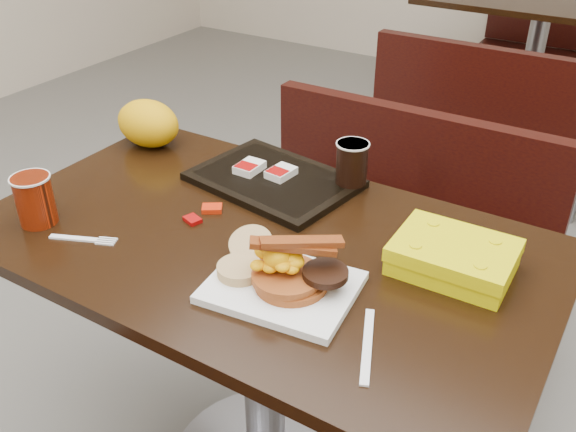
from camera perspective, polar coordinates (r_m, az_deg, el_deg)
The scene contains 23 objects.
table_near at distance 1.56m, azimuth -2.18°, elevation -13.59°, with size 1.20×0.70×0.75m, color black, non-canonical shape.
bench_near_n at distance 2.06m, azimuth 8.68°, elevation -1.94°, with size 1.00×0.46×0.72m, color black, non-canonical shape.
table_far at distance 3.73m, azimuth 21.03°, elevation 12.14°, with size 1.20×0.70×0.75m, color black, non-canonical shape.
bench_far_s at distance 3.09m, azimuth 17.96°, elevation 8.60°, with size 1.00×0.46×0.72m, color black, non-canonical shape.
bench_far_n at distance 4.40m, azimuth 23.16°, elevation 14.23°, with size 1.00×0.46×0.72m, color black, non-canonical shape.
platter at distance 1.17m, azimuth -0.56°, elevation -6.44°, with size 0.27×0.21×0.02m, color white.
pancake_stack at distance 1.16m, azimuth 0.29°, elevation -5.68°, with size 0.14×0.14×0.03m, color brown.
sausage_patty at distance 1.14m, azimuth 3.40°, elevation -5.18°, with size 0.08×0.08×0.01m, color black.
scrambled_eggs at distance 1.14m, azimuth -0.95°, elevation -3.90°, with size 0.09×0.08×0.05m, color #FFB405.
bacon_strips at distance 1.12m, azimuth 0.48°, elevation -2.62°, with size 0.16×0.07×0.01m, color #4B1005, non-canonical shape.
muffin_bottom at distance 1.19m, azimuth -4.37°, elevation -4.83°, with size 0.09×0.09×0.02m, color tan.
muffin_top at distance 1.23m, azimuth -3.33°, elevation -2.63°, with size 0.09×0.09×0.02m, color tan.
coffee_cup_near at distance 1.45m, azimuth -21.85°, elevation 1.35°, with size 0.08×0.08×0.11m, color #9A2005.
fork at distance 1.39m, azimuth -18.76°, elevation -1.91°, with size 0.14×0.03×0.00m, color white, non-canonical shape.
knife at distance 1.07m, azimuth 7.16°, elevation -11.48°, with size 0.18×0.01×0.00m, color white.
condiment_syrup at distance 1.42m, azimuth -6.86°, elevation 0.68°, with size 0.04×0.03×0.01m, color red.
condiment_ketchup at distance 1.39m, azimuth -8.60°, elevation -0.32°, with size 0.04×0.03×0.01m, color #8C0504.
tray at distance 1.52m, azimuth -1.30°, elevation 3.26°, with size 0.37×0.27×0.02m, color black.
hashbrown_sleeve_left at distance 1.55m, azimuth -3.49°, elevation 4.41°, with size 0.05×0.07×0.02m, color silver.
hashbrown_sleeve_right at distance 1.52m, azimuth -0.63°, elevation 3.93°, with size 0.05×0.07×0.02m, color silver.
coffee_cup_far at distance 1.48m, azimuth 5.77°, elevation 4.78°, with size 0.07×0.07×0.10m, color black.
clamshell at distance 1.25m, azimuth 14.67°, elevation -3.59°, with size 0.22×0.17×0.06m, color #D7CB03.
paper_bag at distance 1.74m, azimuth -12.48°, elevation 8.16°, with size 0.18×0.13×0.12m, color #F3BB08.
Camera 1 is at (0.63, -0.91, 1.48)m, focal length 39.47 mm.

